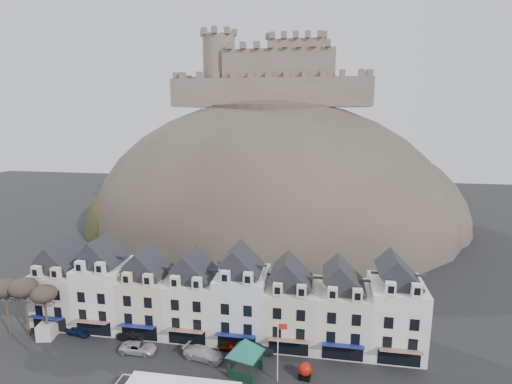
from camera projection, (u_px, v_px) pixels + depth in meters
townhouse_terrace at (220, 298)px, 55.86m from camera, size 54.40×9.35×11.80m
castle_hill at (274, 227)px, 107.90m from camera, size 100.00×76.00×68.00m
castle at (276, 76)px, 106.78m from camera, size 50.20×22.20×22.00m
tree_left_far at (5, 289)px, 55.02m from camera, size 3.61×3.61×8.24m
tree_left_mid at (24, 288)px, 54.46m from camera, size 3.78×3.78×8.64m
tree_left_near at (44, 294)px, 54.10m from camera, size 3.43×3.43×7.84m
bus_shelter at (245, 347)px, 47.18m from camera, size 7.10×7.10×4.67m
red_buoy at (305, 370)px, 46.94m from camera, size 1.61×1.61×2.00m
flagpole at (278, 348)px, 45.68m from camera, size 1.10×0.12×7.62m
white_van at (51, 326)px, 56.47m from camera, size 2.97×5.03×2.15m
car_navy at (79, 331)px, 56.13m from camera, size 3.92×2.12×1.26m
car_black at (131, 336)px, 54.85m from camera, size 3.93×1.65×1.26m
car_silver at (138, 348)px, 52.06m from camera, size 4.70×2.28×1.31m
car_white at (203, 353)px, 50.65m from camera, size 5.63×3.23×1.54m
car_maroon at (233, 346)px, 52.50m from camera, size 3.62×1.50×1.23m
car_charcoal at (256, 347)px, 51.97m from camera, size 4.69×1.73×1.53m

